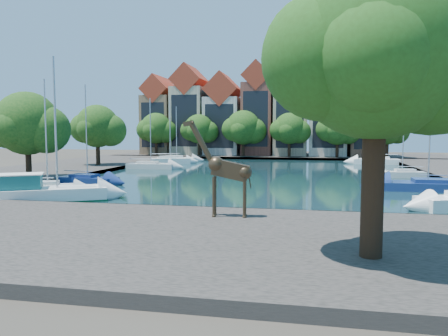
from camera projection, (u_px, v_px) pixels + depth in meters
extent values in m
plane|color=#38332B|center=(218.00, 215.00, 26.09)|extent=(160.00, 160.00, 0.00)
cube|color=black|center=(261.00, 174.00, 49.56)|extent=(38.00, 50.00, 0.08)
cube|color=#443F3B|center=(186.00, 240.00, 19.22)|extent=(50.00, 14.00, 0.50)
cube|color=#443F3B|center=(279.00, 156.00, 80.84)|extent=(60.00, 16.00, 0.50)
cube|color=#443F3B|center=(61.00, 169.00, 54.27)|extent=(14.00, 52.00, 0.50)
cylinder|color=#332114|center=(373.00, 181.00, 15.59)|extent=(0.80, 0.80, 5.50)
sphere|color=#224C15|center=(377.00, 48.00, 15.18)|extent=(6.40, 6.40, 6.40)
sphere|color=#224C15|center=(433.00, 67.00, 15.17)|extent=(4.80, 4.80, 4.80)
sphere|color=#224C15|center=(325.00, 57.00, 15.15)|extent=(4.48, 4.48, 4.48)
cube|color=#826346|center=(161.00, 125.00, 84.69)|extent=(5.39, 9.00, 11.00)
cube|color=maroon|center=(160.00, 90.00, 84.10)|extent=(5.44, 9.18, 5.44)
cube|color=black|center=(153.00, 125.00, 80.31)|extent=(4.40, 0.05, 8.25)
cube|color=#B9AE8F|center=(191.00, 121.00, 83.49)|extent=(5.88, 9.00, 12.50)
cube|color=maroon|center=(190.00, 81.00, 82.83)|extent=(5.94, 9.18, 5.94)
cube|color=black|center=(184.00, 121.00, 79.11)|extent=(4.80, 0.05, 9.38)
cube|color=beige|center=(224.00, 126.00, 82.35)|extent=(6.37, 9.00, 10.50)
cube|color=maroon|center=(224.00, 91.00, 81.77)|extent=(6.43, 9.18, 6.43)
cube|color=black|center=(219.00, 126.00, 77.97)|extent=(5.20, 0.05, 7.88)
cube|color=brown|center=(258.00, 120.00, 81.01)|extent=(5.39, 9.00, 13.00)
cube|color=maroon|center=(259.00, 77.00, 80.34)|extent=(5.44, 9.18, 5.44)
cube|color=black|center=(255.00, 119.00, 76.63)|extent=(4.40, 0.05, 9.75)
cube|color=tan|center=(291.00, 124.00, 79.94)|extent=(5.88, 9.00, 11.50)
cube|color=maroon|center=(291.00, 84.00, 79.33)|extent=(5.94, 9.18, 5.94)
cube|color=black|center=(290.00, 123.00, 75.56)|extent=(4.80, 0.05, 8.62)
cube|color=beige|center=(327.00, 122.00, 78.69)|extent=(6.37, 9.00, 12.00)
cube|color=maroon|center=(328.00, 80.00, 78.04)|extent=(6.43, 9.18, 6.43)
cube|color=black|center=(328.00, 122.00, 74.31)|extent=(5.20, 0.05, 9.00)
cube|color=brown|center=(365.00, 126.00, 77.53)|extent=(5.39, 9.00, 10.50)
cube|color=maroon|center=(366.00, 89.00, 76.97)|extent=(5.44, 9.18, 5.44)
cube|color=black|center=(368.00, 126.00, 73.15)|extent=(4.40, 0.05, 7.88)
cylinder|color=#332114|center=(156.00, 146.00, 79.46)|extent=(0.50, 0.50, 3.20)
sphere|color=#133D11|center=(156.00, 128.00, 79.17)|extent=(5.60, 5.60, 5.60)
sphere|color=#133D11|center=(165.00, 131.00, 79.20)|extent=(4.20, 4.20, 4.20)
sphere|color=#133D11|center=(147.00, 130.00, 79.10)|extent=(3.92, 3.92, 3.92)
cylinder|color=#332114|center=(199.00, 147.00, 77.95)|extent=(0.50, 0.50, 3.20)
sphere|color=#133D11|center=(199.00, 129.00, 77.67)|extent=(5.20, 5.20, 5.20)
sphere|color=#133D11|center=(208.00, 132.00, 77.72)|extent=(3.90, 3.90, 3.90)
sphere|color=#133D11|center=(190.00, 130.00, 77.57)|extent=(3.64, 3.64, 3.64)
cylinder|color=#332114|center=(243.00, 147.00, 76.44)|extent=(0.50, 0.50, 3.20)
sphere|color=#133D11|center=(243.00, 127.00, 76.14)|extent=(6.00, 6.00, 6.00)
sphere|color=#133D11|center=(254.00, 131.00, 76.15)|extent=(4.50, 4.50, 4.50)
sphere|color=#133D11|center=(234.00, 129.00, 76.09)|extent=(4.20, 4.20, 4.20)
cylinder|color=#332114|center=(289.00, 147.00, 74.92)|extent=(0.50, 0.50, 3.20)
sphere|color=#133D11|center=(289.00, 129.00, 74.64)|extent=(5.40, 5.40, 5.40)
sphere|color=#133D11|center=(299.00, 132.00, 74.68)|extent=(4.05, 4.05, 4.05)
sphere|color=#133D11|center=(281.00, 130.00, 74.56)|extent=(3.78, 3.78, 3.78)
cylinder|color=#332114|center=(337.00, 148.00, 73.41)|extent=(0.50, 0.50, 3.20)
sphere|color=#133D11|center=(338.00, 128.00, 73.12)|extent=(5.80, 5.80, 5.80)
sphere|color=#133D11|center=(348.00, 131.00, 73.14)|extent=(4.35, 4.35, 4.35)
sphere|color=#133D11|center=(328.00, 129.00, 73.06)|extent=(4.06, 4.06, 4.06)
cylinder|color=#332114|center=(387.00, 148.00, 71.90)|extent=(0.50, 0.50, 3.20)
sphere|color=#133D11|center=(388.00, 129.00, 71.62)|extent=(5.20, 5.20, 5.20)
sphere|color=#133D11|center=(397.00, 132.00, 71.67)|extent=(3.90, 3.90, 3.90)
sphere|color=#133D11|center=(379.00, 130.00, 71.53)|extent=(3.64, 3.64, 3.64)
cylinder|color=#332114|center=(29.00, 160.00, 41.61)|extent=(0.54, 0.54, 3.40)
sphere|color=#133D11|center=(27.00, 123.00, 41.30)|extent=(6.00, 6.00, 6.00)
sphere|color=#133D11|center=(46.00, 130.00, 41.31)|extent=(4.50, 4.50, 4.50)
sphere|color=#133D11|center=(9.00, 127.00, 41.25)|extent=(4.20, 4.20, 4.20)
cylinder|color=#332114|center=(98.00, 152.00, 57.44)|extent=(0.54, 0.54, 3.40)
sphere|color=#133D11|center=(97.00, 126.00, 57.15)|extent=(5.60, 5.60, 5.60)
sphere|color=#133D11|center=(110.00, 130.00, 57.17)|extent=(4.20, 4.20, 4.20)
sphere|color=#133D11|center=(85.00, 128.00, 57.07)|extent=(3.92, 3.92, 3.92)
cylinder|color=#3A2D1D|center=(214.00, 197.00, 22.93)|extent=(0.16, 0.16, 2.12)
cylinder|color=#3A2D1D|center=(215.00, 196.00, 23.37)|extent=(0.16, 0.16, 2.12)
cylinder|color=#3A2D1D|center=(244.00, 198.00, 22.75)|extent=(0.16, 0.16, 2.12)
cylinder|color=#3A2D1D|center=(245.00, 196.00, 23.19)|extent=(0.16, 0.16, 2.12)
cube|color=#3A2D1D|center=(230.00, 170.00, 22.93)|extent=(2.09, 0.71, 1.24)
cylinder|color=#3A2D1D|center=(202.00, 144.00, 22.98)|extent=(1.37, 0.40, 2.19)
cube|color=#3A2D1D|center=(188.00, 123.00, 22.97)|extent=(0.60, 0.23, 0.33)
cube|color=white|center=(42.00, 193.00, 30.45)|extent=(8.81, 6.41, 1.19)
cube|color=#145859|center=(18.00, 183.00, 29.91)|extent=(3.60, 3.15, 1.10)
cylinder|color=#B2B2B7|center=(55.00, 123.00, 30.33)|extent=(0.15, 0.15, 9.14)
cube|color=silver|center=(48.00, 188.00, 34.53)|extent=(5.37, 3.44, 0.86)
cube|color=silver|center=(48.00, 184.00, 34.50)|extent=(2.51, 1.94, 0.48)
cylinder|color=#B2B2B7|center=(46.00, 132.00, 34.15)|extent=(0.11, 0.11, 8.27)
cube|color=navy|center=(88.00, 179.00, 40.74)|extent=(5.96, 2.92, 0.80)
cube|color=navy|center=(88.00, 176.00, 40.72)|extent=(2.70, 1.80, 0.44)
cylinder|color=#B2B2B7|center=(86.00, 131.00, 40.35)|extent=(0.11, 0.11, 8.54)
cube|color=silver|center=(151.00, 165.00, 56.36)|extent=(6.17, 2.40, 0.87)
cube|color=silver|center=(151.00, 163.00, 56.33)|extent=(2.72, 1.61, 0.49)
cylinder|color=#B2B2B7|center=(150.00, 131.00, 55.97)|extent=(0.12, 0.12, 8.36)
cube|color=white|center=(170.00, 160.00, 65.15)|extent=(6.23, 3.79, 1.02)
cube|color=white|center=(170.00, 158.00, 65.12)|extent=(2.89, 2.17, 0.57)
cylinder|color=#B2B2B7|center=(170.00, 129.00, 64.75)|extent=(0.14, 0.14, 8.58)
cube|color=white|center=(177.00, 159.00, 68.29)|extent=(6.40, 4.15, 0.89)
cube|color=white|center=(177.00, 157.00, 68.26)|extent=(3.00, 2.33, 0.50)
cylinder|color=#B2B2B7|center=(176.00, 132.00, 67.92)|extent=(0.12, 0.12, 7.94)
cube|color=navy|center=(428.00, 185.00, 36.07)|extent=(7.59, 2.76, 0.89)
cube|color=navy|center=(428.00, 182.00, 36.04)|extent=(3.33, 1.90, 0.50)
cylinder|color=#B2B2B7|center=(430.00, 124.00, 35.63)|extent=(0.12, 0.12, 9.61)
cube|color=silver|center=(402.00, 174.00, 46.02)|extent=(4.69, 2.02, 0.80)
cube|color=silver|center=(402.00, 171.00, 45.99)|extent=(2.09, 1.30, 0.45)
cylinder|color=#B2B2B7|center=(403.00, 137.00, 45.69)|extent=(0.11, 0.11, 7.17)
cube|color=white|center=(376.00, 161.00, 63.94)|extent=(6.46, 2.36, 1.00)
cube|color=white|center=(376.00, 158.00, 63.91)|extent=(2.84, 1.62, 0.56)
cylinder|color=#B2B2B7|center=(377.00, 128.00, 63.52)|extent=(0.13, 0.13, 9.00)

